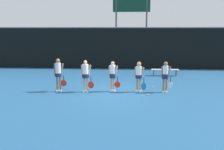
{
  "coord_description": "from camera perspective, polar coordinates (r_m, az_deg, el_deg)",
  "views": [
    {
      "loc": [
        0.9,
        -13.49,
        3.33
      ],
      "look_at": [
        0.07,
        0.01,
        0.91
      ],
      "focal_mm": 42.0,
      "sensor_mm": 36.0,
      "label": 1
    }
  ],
  "objects": [
    {
      "name": "scoreboard",
      "position": [
        22.53,
        4.26,
        13.64
      ],
      "size": [
        3.1,
        0.15,
        6.12
      ],
      "color": "#515156",
      "rests_on": "ground_plane"
    },
    {
      "name": "tennis_ball_3",
      "position": [
        13.77,
        2.86,
        -3.72
      ],
      "size": [
        0.07,
        0.07,
        0.07
      ],
      "primitive_type": "sphere",
      "color": "#CCE033",
      "rests_on": "ground_plane"
    },
    {
      "name": "bench_courtside",
      "position": [
        18.89,
        11.46,
        1.05
      ],
      "size": [
        1.93,
        0.39,
        0.47
      ],
      "rotation": [
        0.0,
        0.0,
        0.01
      ],
      "color": "silver",
      "rests_on": "ground_plane"
    },
    {
      "name": "tennis_ball_4",
      "position": [
        15.32,
        -4.87,
        -2.31
      ],
      "size": [
        0.07,
        0.07,
        0.07
      ],
      "primitive_type": "sphere",
      "color": "#CCE033",
      "rests_on": "ground_plane"
    },
    {
      "name": "player_3",
      "position": [
        13.79,
        5.9,
        0.19
      ],
      "size": [
        0.61,
        0.35,
        1.62
      ],
      "rotation": [
        0.0,
        0.0,
        -0.17
      ],
      "color": "tan",
      "rests_on": "ground_plane"
    },
    {
      "name": "player_1",
      "position": [
        13.78,
        -5.76,
        0.3
      ],
      "size": [
        0.67,
        0.37,
        1.69
      ],
      "rotation": [
        0.0,
        0.0,
        0.06
      ],
      "color": "tan",
      "rests_on": "ground_plane"
    },
    {
      "name": "tennis_ball_2",
      "position": [
        13.37,
        7.84,
        -4.23
      ],
      "size": [
        0.07,
        0.07,
        0.07
      ],
      "primitive_type": "sphere",
      "color": "#CCE033",
      "rests_on": "ground_plane"
    },
    {
      "name": "tennis_ball_0",
      "position": [
        15.03,
        8.91,
        -2.64
      ],
      "size": [
        0.07,
        0.07,
        0.07
      ],
      "primitive_type": "sphere",
      "color": "#CCE033",
      "rests_on": "ground_plane"
    },
    {
      "name": "ground_plane",
      "position": [
        13.93,
        -0.3,
        -3.69
      ],
      "size": [
        140.0,
        140.0,
        0.0
      ],
      "primitive_type": "plane",
      "color": "#235684"
    },
    {
      "name": "player_4",
      "position": [
        13.9,
        11.56,
        0.1
      ],
      "size": [
        0.61,
        0.33,
        1.64
      ],
      "rotation": [
        0.0,
        0.0,
        -0.1
      ],
      "color": "#8C664C",
      "rests_on": "ground_plane"
    },
    {
      "name": "player_2",
      "position": [
        13.82,
        0.17,
        0.2
      ],
      "size": [
        0.62,
        0.34,
        1.64
      ],
      "rotation": [
        0.0,
        0.0,
        -0.18
      ],
      "color": "tan",
      "rests_on": "ground_plane"
    },
    {
      "name": "fence_windscreen",
      "position": [
        21.73,
        1.14,
        5.91
      ],
      "size": [
        60.0,
        0.08,
        3.42
      ],
      "color": "black",
      "rests_on": "ground_plane"
    },
    {
      "name": "tennis_ball_1",
      "position": [
        13.01,
        6.54,
        -4.6
      ],
      "size": [
        0.07,
        0.07,
        0.07
      ],
      "primitive_type": "sphere",
      "color": "#CCE033",
      "rests_on": "ground_plane"
    },
    {
      "name": "player_0",
      "position": [
        14.08,
        -11.58,
        0.59
      ],
      "size": [
        0.64,
        0.34,
        1.77
      ],
      "rotation": [
        0.0,
        0.0,
        0.17
      ],
      "color": "#8C664C",
      "rests_on": "ground_plane"
    }
  ]
}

